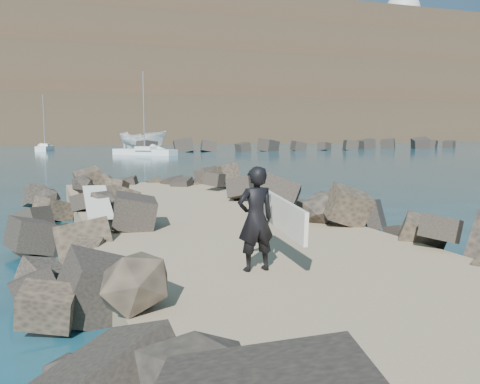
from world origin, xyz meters
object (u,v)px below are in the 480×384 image
(surfboard_resting, at_px, (97,206))
(surfer_with_board, at_px, (259,218))
(radome, at_px, (403,16))
(boat_imported, at_px, (143,140))

(surfboard_resting, relative_size, surfer_with_board, 1.08)
(surfboard_resting, xyz_separation_m, radome, (120.83, 150.65, 42.02))
(boat_imported, relative_size, radome, 0.37)
(surfboard_resting, bearing_deg, surfer_with_board, -66.71)
(boat_imported, bearing_deg, radome, -20.31)
(surfboard_resting, bearing_deg, boat_imported, 80.58)
(boat_imported, distance_m, radome, 145.25)
(surfer_with_board, distance_m, radome, 200.19)
(surfer_with_board, bearing_deg, boat_imported, 81.41)
(surfboard_resting, distance_m, boat_imported, 64.73)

